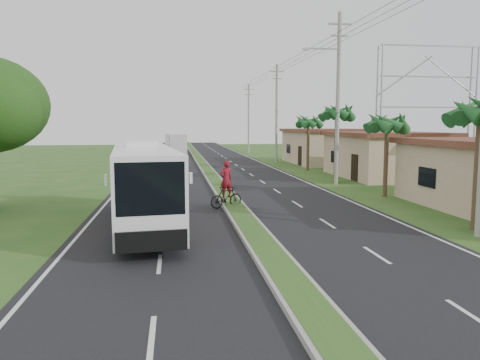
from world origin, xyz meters
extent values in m
plane|color=#28511D|center=(0.00, 0.00, 0.00)|extent=(180.00, 180.00, 0.00)
cube|color=black|center=(0.00, 20.00, 0.01)|extent=(14.00, 160.00, 0.02)
cube|color=gray|center=(0.00, 20.00, 0.10)|extent=(1.20, 160.00, 0.17)
cube|color=#28511D|center=(0.00, 20.00, 0.18)|extent=(0.95, 160.00, 0.02)
cube|color=silver|center=(-6.70, 20.00, 0.00)|extent=(0.12, 160.00, 0.01)
cube|color=silver|center=(6.70, 20.00, 0.00)|extent=(0.12, 160.00, 0.01)
cube|color=tan|center=(14.00, 22.00, 1.68)|extent=(7.00, 10.00, 3.35)
cube|color=#52251D|center=(14.00, 22.00, 3.51)|extent=(7.60, 10.60, 0.32)
cube|color=tan|center=(14.00, 36.00, 1.75)|extent=(8.00, 11.00, 3.50)
cube|color=#52251D|center=(14.00, 36.00, 3.66)|extent=(8.60, 11.60, 0.32)
cylinder|color=#473321|center=(9.00, 3.00, 2.50)|extent=(0.26, 0.26, 5.00)
cylinder|color=#473321|center=(9.40, 12.00, 2.30)|extent=(0.26, 0.26, 4.60)
cylinder|color=#473321|center=(8.80, 19.00, 2.70)|extent=(0.26, 0.26, 5.40)
cylinder|color=#473321|center=(9.30, 28.00, 2.40)|extent=(0.26, 0.26, 4.80)
cylinder|color=#473321|center=(17.50, 15.00, 2.60)|extent=(0.26, 0.26, 5.20)
sphere|color=#1C3E10|center=(-10.80, 9.00, 4.90)|extent=(3.40, 3.40, 3.40)
cylinder|color=gray|center=(8.50, 18.00, 6.00)|extent=(0.28, 0.28, 12.00)
cube|color=gray|center=(8.50, 18.00, 11.20)|extent=(1.60, 0.12, 0.12)
cube|color=gray|center=(8.50, 18.00, 10.40)|extent=(1.20, 0.10, 0.10)
cube|color=gray|center=(7.30, 18.00, 9.50)|extent=(2.40, 0.10, 0.10)
cylinder|color=gray|center=(8.50, 38.00, 5.50)|extent=(0.28, 0.28, 11.00)
cube|color=gray|center=(8.50, 38.00, 10.20)|extent=(1.60, 0.12, 0.12)
cube|color=gray|center=(8.50, 38.00, 9.40)|extent=(1.20, 0.10, 0.10)
cylinder|color=gray|center=(8.50, 58.00, 5.25)|extent=(0.28, 0.28, 10.50)
cube|color=gray|center=(8.50, 58.00, 9.70)|extent=(1.60, 0.12, 0.12)
cube|color=gray|center=(8.50, 58.00, 8.90)|extent=(1.20, 0.10, 0.10)
cylinder|color=gray|center=(17.00, 29.50, 6.00)|extent=(0.18, 0.18, 12.00)
cylinder|color=gray|center=(27.00, 29.50, 6.00)|extent=(0.18, 0.18, 12.00)
cylinder|color=gray|center=(17.00, 30.50, 6.00)|extent=(0.18, 0.18, 12.00)
cylinder|color=gray|center=(27.00, 30.50, 6.00)|extent=(0.18, 0.18, 12.00)
cube|color=gray|center=(22.00, 30.00, 6.00)|extent=(10.00, 0.14, 0.14)
cube|color=gray|center=(22.00, 30.00, 9.00)|extent=(10.00, 0.14, 0.14)
cube|color=gray|center=(22.00, 30.00, 12.00)|extent=(10.00, 0.14, 0.14)
cube|color=white|center=(-4.28, 5.54, 1.87)|extent=(3.42, 11.23, 2.90)
cube|color=black|center=(-4.34, 6.09, 2.50)|extent=(3.24, 9.04, 1.16)
cube|color=black|center=(-3.73, 0.10, 2.33)|extent=(2.08, 0.35, 1.63)
cube|color=red|center=(-4.17, 4.44, 1.29)|extent=(2.83, 5.01, 0.51)
cube|color=#FFAC15|center=(-4.31, 5.81, 1.05)|extent=(2.62, 2.99, 0.23)
cube|color=white|center=(-4.40, 6.64, 3.45)|extent=(1.51, 2.33, 0.26)
cylinder|color=black|center=(-4.96, 1.95, 0.48)|extent=(0.39, 0.98, 0.96)
cylinder|color=black|center=(-2.89, 2.16, 0.48)|extent=(0.39, 0.98, 0.96)
cylinder|color=black|center=(-5.62, 8.36, 0.48)|extent=(0.39, 0.98, 0.96)
cylinder|color=black|center=(-3.55, 8.58, 0.48)|extent=(0.39, 0.98, 0.96)
cube|color=silver|center=(-2.82, 54.29, 1.56)|extent=(3.12, 10.44, 2.86)
cube|color=black|center=(-2.86, 54.74, 2.42)|extent=(2.94, 7.77, 0.97)
cube|color=orange|center=(-2.75, 53.40, 1.02)|extent=(2.70, 5.10, 0.31)
cylinder|color=black|center=(-3.44, 49.97, 0.43)|extent=(0.34, 0.88, 0.86)
cylinder|color=black|center=(-1.48, 50.15, 0.43)|extent=(0.34, 0.88, 0.86)
cylinder|color=black|center=(-4.13, 57.99, 0.43)|extent=(0.34, 0.88, 0.86)
cylinder|color=black|center=(-2.17, 58.16, 0.43)|extent=(0.34, 0.88, 0.86)
imported|color=black|center=(-0.40, 9.41, 0.55)|extent=(1.87, 1.23, 1.10)
imported|color=maroon|center=(-0.40, 9.41, 1.50)|extent=(0.82, 0.70, 1.89)
camera|label=1|loc=(-2.99, -14.10, 4.24)|focal=35.00mm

